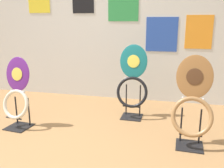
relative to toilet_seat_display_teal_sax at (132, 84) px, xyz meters
name	(u,v)px	position (x,y,z in m)	size (l,w,h in m)	color
ground_plane	(32,164)	(-0.72, -1.39, -0.47)	(14.00, 14.00, 0.00)	#A37547
wall_back	(99,21)	(-0.71, 0.85, 0.83)	(8.00, 0.07, 2.60)	silver
toilet_seat_display_teal_sax	(132,84)	(0.00, 0.00, 0.00)	(0.42, 0.28, 1.00)	black
toilet_seat_display_woodgrain	(192,108)	(0.73, -0.67, -0.04)	(0.43, 0.29, 0.97)	black
toilet_seat_display_purple_note	(17,96)	(-1.32, -0.66, -0.06)	(0.38, 0.31, 0.88)	black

